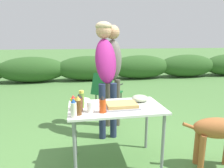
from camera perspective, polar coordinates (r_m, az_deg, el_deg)
ground_plane at (r=2.69m, az=1.04°, el=-21.47°), size 60.00×60.00×0.00m
shrub_hedge at (r=7.52m, az=-6.73°, el=4.50°), size 14.40×0.90×0.91m
folding_table at (r=2.39m, az=1.11°, el=-8.17°), size 1.10×0.64×0.74m
food_tray at (r=2.32m, az=2.77°, el=-6.12°), size 0.39×0.27×0.06m
plate_stack at (r=2.49m, az=-8.60°, el=-4.96°), size 0.20×0.20×0.05m
mixing_bowl at (r=2.57m, az=8.01°, el=-4.03°), size 0.21×0.21×0.08m
paper_cup_stack at (r=2.18m, az=-6.07°, el=-6.52°), size 0.08×0.08×0.11m
mayo_bottle at (r=2.05m, az=-10.91°, el=-6.83°), size 0.06×0.06×0.20m
hot_sauce_bottle at (r=2.15m, az=-2.71°, el=-5.87°), size 0.07×0.07×0.19m
mustard_bottle at (r=2.30m, az=-10.98°, el=-5.16°), size 0.06×0.06×0.16m
bbq_sauce_bottle at (r=2.21m, az=-9.35°, el=-5.36°), size 0.07×0.07×0.20m
relish_jar at (r=2.32m, az=-8.66°, el=-4.34°), size 0.06×0.06×0.20m
beer_bottle at (r=2.11m, az=-9.67°, el=-6.14°), size 0.07×0.07×0.21m
standing_person_in_red_jacket at (r=3.05m, az=-1.84°, el=6.08°), size 0.35×0.50×1.78m
standing_person_in_dark_puffer at (r=3.37m, az=0.16°, el=5.38°), size 0.31×0.23×1.74m
dog at (r=2.68m, az=28.87°, el=-11.65°), size 0.86×0.36×0.69m
camp_chair_green_behind_table at (r=4.21m, az=-1.69°, el=-1.67°), size 0.73×0.75×0.83m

